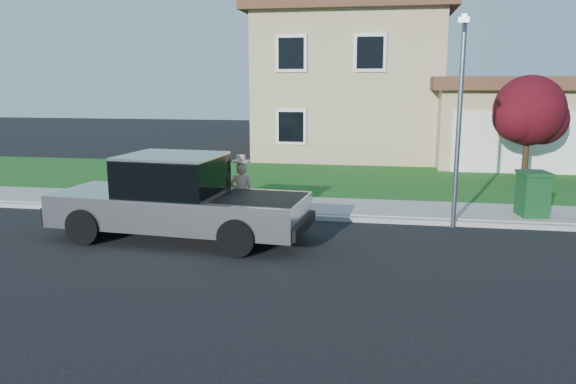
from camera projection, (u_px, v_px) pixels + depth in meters
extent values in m
plane|color=black|center=(296.00, 253.00, 11.46)|extent=(80.00, 80.00, 0.00)
cube|color=gray|center=(353.00, 219.00, 14.08)|extent=(40.00, 0.20, 0.12)
cube|color=gray|center=(356.00, 209.00, 15.14)|extent=(40.00, 2.00, 0.15)
cube|color=#144616|center=(363.00, 181.00, 19.49)|extent=(40.00, 7.00, 0.10)
cube|color=tan|center=(351.00, 87.00, 27.28)|extent=(8.00, 9.00, 6.40)
cube|color=tan|center=(501.00, 127.00, 23.58)|extent=(5.50, 6.00, 3.20)
cube|color=white|center=(516.00, 142.00, 20.73)|extent=(4.60, 0.12, 2.30)
cube|color=#4C2D1E|center=(353.00, 14.00, 26.62)|extent=(8.80, 9.80, 0.50)
cube|color=#4C2D1E|center=(504.00, 83.00, 23.24)|extent=(6.20, 6.80, 0.50)
cube|color=white|center=(291.00, 53.00, 22.98)|extent=(1.30, 0.10, 1.50)
cube|color=white|center=(370.00, 53.00, 22.44)|extent=(1.30, 0.10, 1.50)
cube|color=black|center=(291.00, 127.00, 23.56)|extent=(1.30, 0.10, 1.50)
cylinder|color=black|center=(85.00, 226.00, 12.05)|extent=(0.80, 0.36, 0.78)
cylinder|color=black|center=(128.00, 208.00, 13.76)|extent=(0.80, 0.36, 0.78)
cylinder|color=black|center=(237.00, 237.00, 11.19)|extent=(0.80, 0.36, 0.78)
cylinder|color=black|center=(264.00, 217.00, 12.89)|extent=(0.80, 0.36, 0.78)
cube|color=#ACAFB3|center=(180.00, 209.00, 12.40)|extent=(5.71, 2.41, 0.70)
cube|color=black|center=(172.00, 176.00, 12.29)|extent=(2.20, 1.98, 0.83)
cube|color=#ACAFB3|center=(172.00, 156.00, 12.21)|extent=(2.20, 1.98, 0.08)
cube|color=black|center=(260.00, 199.00, 11.87)|extent=(1.89, 1.80, 0.06)
cube|color=black|center=(70.00, 208.00, 13.13)|extent=(0.27, 1.86, 0.39)
cube|color=black|center=(304.00, 225.00, 11.73)|extent=(0.27, 1.86, 0.24)
cube|color=black|center=(162.00, 172.00, 13.51)|extent=(0.13, 0.22, 0.18)
imported|color=tan|center=(242.00, 194.00, 13.43)|extent=(0.59, 0.40, 1.59)
cylinder|color=#D2B186|center=(241.00, 161.00, 13.27)|extent=(0.42, 0.42, 0.04)
cylinder|color=#D2B186|center=(241.00, 158.00, 13.26)|extent=(0.21, 0.21, 0.15)
cylinder|color=black|center=(525.00, 157.00, 19.14)|extent=(0.20, 0.20, 1.64)
sphere|color=#460F16|center=(529.00, 110.00, 18.84)|extent=(2.36, 2.36, 2.36)
sphere|color=#460F16|center=(542.00, 119.00, 19.11)|extent=(1.74, 1.74, 1.74)
sphere|color=#460F16|center=(518.00, 117.00, 18.65)|extent=(1.64, 1.64, 1.64)
cube|color=#103D1A|center=(532.00, 195.00, 13.96)|extent=(0.72, 0.81, 1.04)
cube|color=#103D1A|center=(534.00, 173.00, 13.86)|extent=(0.79, 0.88, 0.08)
cylinder|color=slate|center=(459.00, 127.00, 13.07)|extent=(0.12, 0.12, 4.84)
cube|color=slate|center=(465.00, 17.00, 12.38)|extent=(0.20, 0.54, 0.12)
cube|color=slate|center=(464.00, 20.00, 12.17)|extent=(0.27, 0.21, 0.12)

